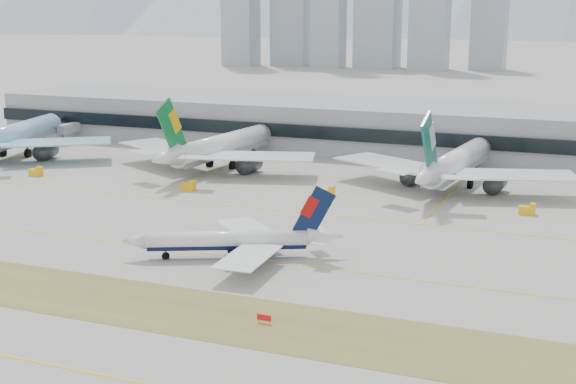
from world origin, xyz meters
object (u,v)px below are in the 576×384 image
at_px(taxiing_airliner, 235,241).
at_px(widebody_korean, 12,137).
at_px(widebody_eva, 219,148).
at_px(widebody_cathay, 455,164).
at_px(terminal, 405,128).

xyz_separation_m(taxiing_airliner, widebody_korean, (-106.50, 65.65, 3.11)).
height_order(widebody_eva, widebody_cathay, widebody_eva).
height_order(widebody_cathay, terminal, widebody_cathay).
relative_size(taxiing_airliner, widebody_eva, 0.60).
bearing_deg(widebody_cathay, taxiing_airliner, 166.03).
distance_m(widebody_eva, terminal, 63.05).
xyz_separation_m(widebody_korean, widebody_cathay, (132.84, 8.38, -0.38)).
height_order(taxiing_airliner, widebody_cathay, widebody_cathay).
bearing_deg(widebody_eva, widebody_cathay, -83.84).
distance_m(taxiing_airliner, widebody_eva, 83.98).
bearing_deg(widebody_korean, widebody_cathay, -98.33).
bearing_deg(terminal, widebody_eva, -132.25).
bearing_deg(widebody_cathay, widebody_eva, 95.98).
bearing_deg(taxiing_airliner, widebody_cathay, -134.45).
height_order(widebody_eva, terminal, widebody_eva).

